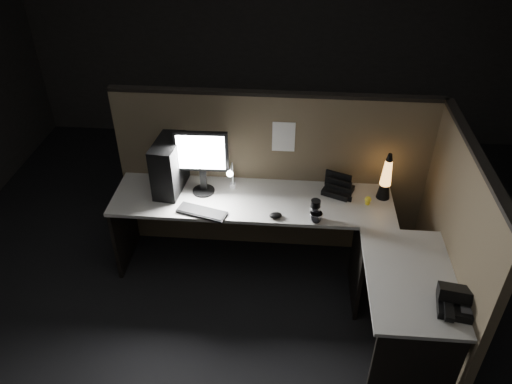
# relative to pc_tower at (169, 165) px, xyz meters

# --- Properties ---
(floor) EXTENTS (6.00, 6.00, 0.00)m
(floor) POSITION_rel_pc_tower_xyz_m (0.84, -0.70, -0.95)
(floor) COLOR black
(floor) RESTS_ON ground
(room_shell) EXTENTS (6.00, 6.00, 6.00)m
(room_shell) POSITION_rel_pc_tower_xyz_m (0.84, -0.70, 0.67)
(room_shell) COLOR silver
(room_shell) RESTS_ON ground
(partition_back) EXTENTS (2.66, 0.06, 1.50)m
(partition_back) POSITION_rel_pc_tower_xyz_m (0.84, 0.23, -0.20)
(partition_back) COLOR brown
(partition_back) RESTS_ON ground
(partition_right) EXTENTS (0.06, 1.66, 1.50)m
(partition_right) POSITION_rel_pc_tower_xyz_m (2.17, -0.60, -0.20)
(partition_right) COLOR brown
(partition_right) RESTS_ON ground
(desk) EXTENTS (2.60, 1.60, 0.73)m
(desk) POSITION_rel_pc_tower_xyz_m (1.02, -0.45, -0.37)
(desk) COLOR beige
(desk) RESTS_ON ground
(pc_tower) EXTENTS (0.23, 0.45, 0.45)m
(pc_tower) POSITION_rel_pc_tower_xyz_m (0.00, 0.00, 0.00)
(pc_tower) COLOR black
(pc_tower) RESTS_ON desk
(monitor) EXTENTS (0.43, 0.19, 0.56)m
(monitor) POSITION_rel_pc_tower_xyz_m (0.28, -0.02, 0.11)
(monitor) COLOR black
(monitor) RESTS_ON desk
(keyboard) EXTENTS (0.42, 0.24, 0.02)m
(keyboard) POSITION_rel_pc_tower_xyz_m (0.31, -0.32, -0.22)
(keyboard) COLOR black
(keyboard) RESTS_ON desk
(mouse) EXTENTS (0.11, 0.09, 0.04)m
(mouse) POSITION_rel_pc_tower_xyz_m (0.89, -0.33, -0.21)
(mouse) COLOR black
(mouse) RESTS_ON desk
(clip_lamp) EXTENTS (0.05, 0.20, 0.26)m
(clip_lamp) POSITION_rel_pc_tower_xyz_m (0.51, -0.03, -0.07)
(clip_lamp) COLOR white
(clip_lamp) RESTS_ON desk
(organizer) EXTENTS (0.29, 0.27, 0.17)m
(organizer) POSITION_rel_pc_tower_xyz_m (1.39, 0.06, -0.19)
(organizer) COLOR black
(organizer) RESTS_ON desk
(lava_lamp) EXTENTS (0.11, 0.11, 0.41)m
(lava_lamp) POSITION_rel_pc_tower_xyz_m (1.76, 0.01, -0.05)
(lava_lamp) COLOR black
(lava_lamp) RESTS_ON desk
(travel_mug) EXTENTS (0.08, 0.08, 0.18)m
(travel_mug) POSITION_rel_pc_tower_xyz_m (1.19, -0.33, -0.14)
(travel_mug) COLOR black
(travel_mug) RESTS_ON desk
(steel_mug) EXTENTS (0.12, 0.12, 0.09)m
(steel_mug) POSITION_rel_pc_tower_xyz_m (1.20, -0.36, -0.18)
(steel_mug) COLOR silver
(steel_mug) RESTS_ON desk
(figurine) EXTENTS (0.05, 0.05, 0.05)m
(figurine) POSITION_rel_pc_tower_xyz_m (1.62, -0.10, -0.18)
(figurine) COLOR yellow
(figurine) RESTS_ON desk
(pinned_paper) EXTENTS (0.19, 0.00, 0.27)m
(pinned_paper) POSITION_rel_pc_tower_xyz_m (0.92, 0.20, 0.20)
(pinned_paper) COLOR white
(pinned_paper) RESTS_ON partition_back
(desk_phone) EXTENTS (0.29, 0.29, 0.15)m
(desk_phone) POSITION_rel_pc_tower_xyz_m (2.07, -1.15, -0.17)
(desk_phone) COLOR black
(desk_phone) RESTS_ON desk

